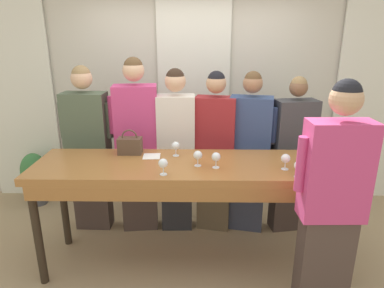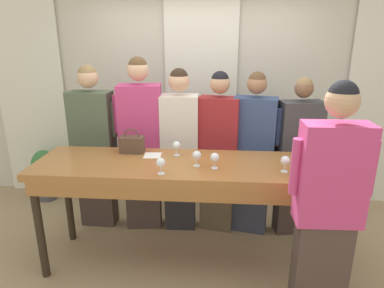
# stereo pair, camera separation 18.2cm
# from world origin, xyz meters

# --- Properties ---
(ground_plane) EXTENTS (18.00, 18.00, 0.00)m
(ground_plane) POSITION_xyz_m (0.00, 0.00, 0.00)
(ground_plane) COLOR tan
(wall_back) EXTENTS (12.00, 0.06, 2.80)m
(wall_back) POSITION_xyz_m (0.00, 1.52, 1.40)
(wall_back) COLOR beige
(wall_back) RESTS_ON ground_plane
(curtain_panel_left) EXTENTS (0.88, 0.03, 2.69)m
(curtain_panel_left) POSITION_xyz_m (-2.19, 1.45, 1.34)
(curtain_panel_left) COLOR white
(curtain_panel_left) RESTS_ON ground_plane
(curtain_panel_center) EXTENTS (0.88, 0.03, 2.69)m
(curtain_panel_center) POSITION_xyz_m (0.00, 1.45, 1.34)
(curtain_panel_center) COLOR white
(curtain_panel_center) RESTS_ON ground_plane
(curtain_panel_right) EXTENTS (0.88, 0.03, 2.69)m
(curtain_panel_right) POSITION_xyz_m (2.19, 1.45, 1.34)
(curtain_panel_right) COLOR white
(curtain_panel_right) RESTS_ON ground_plane
(tasting_bar) EXTENTS (2.74, 0.74, 1.02)m
(tasting_bar) POSITION_xyz_m (0.00, -0.02, 0.92)
(tasting_bar) COLOR #9E6633
(tasting_bar) RESTS_ON ground_plane
(wine_bottle) EXTENTS (0.08, 0.08, 0.31)m
(wine_bottle) POSITION_xyz_m (0.95, -0.06, 1.13)
(wine_bottle) COLOR black
(wine_bottle) RESTS_ON tasting_bar
(handbag) EXTENTS (0.22, 0.12, 0.23)m
(handbag) POSITION_xyz_m (-0.58, 0.24, 1.10)
(handbag) COLOR brown
(handbag) RESTS_ON tasting_bar
(wine_glass_front_left) EXTENTS (0.08, 0.08, 0.13)m
(wine_glass_front_left) POSITION_xyz_m (0.90, -0.19, 1.11)
(wine_glass_front_left) COLOR white
(wine_glass_front_left) RESTS_ON tasting_bar
(wine_glass_front_mid) EXTENTS (0.08, 0.08, 0.13)m
(wine_glass_front_mid) POSITION_xyz_m (-0.22, -0.26, 1.11)
(wine_glass_front_mid) COLOR white
(wine_glass_front_mid) RESTS_ON tasting_bar
(wine_glass_front_right) EXTENTS (0.08, 0.08, 0.13)m
(wine_glass_front_right) POSITION_xyz_m (1.29, 0.27, 1.11)
(wine_glass_front_right) COLOR white
(wine_glass_front_right) RESTS_ON tasting_bar
(wine_glass_center_left) EXTENTS (0.08, 0.08, 0.13)m
(wine_glass_center_left) POSITION_xyz_m (0.20, -0.10, 1.11)
(wine_glass_center_left) COLOR white
(wine_glass_center_left) RESTS_ON tasting_bar
(wine_glass_center_mid) EXTENTS (0.08, 0.08, 0.13)m
(wine_glass_center_mid) POSITION_xyz_m (0.84, -0.29, 1.11)
(wine_glass_center_mid) COLOR white
(wine_glass_center_mid) RESTS_ON tasting_bar
(wine_glass_center_right) EXTENTS (0.08, 0.08, 0.13)m
(wine_glass_center_right) POSITION_xyz_m (0.77, -0.13, 1.11)
(wine_glass_center_right) COLOR white
(wine_glass_center_right) RESTS_ON tasting_bar
(wine_glass_back_left) EXTENTS (0.08, 0.08, 0.13)m
(wine_glass_back_left) POSITION_xyz_m (0.05, -0.06, 1.11)
(wine_glass_back_left) COLOR white
(wine_glass_back_left) RESTS_ON tasting_bar
(wine_glass_back_mid) EXTENTS (0.08, 0.08, 0.13)m
(wine_glass_back_mid) POSITION_xyz_m (-0.15, 0.18, 1.11)
(wine_glass_back_mid) COLOR white
(wine_glass_back_mid) RESTS_ON tasting_bar
(napkin) EXTENTS (0.16, 0.16, 0.00)m
(napkin) POSITION_xyz_m (-0.37, 0.16, 1.02)
(napkin) COLOR white
(napkin) RESTS_ON tasting_bar
(guest_olive_jacket) EXTENTS (0.56, 0.25, 1.79)m
(guest_olive_jacket) POSITION_xyz_m (-1.11, 0.64, 0.92)
(guest_olive_jacket) COLOR #473833
(guest_olive_jacket) RESTS_ON ground_plane
(guest_pink_top) EXTENTS (0.56, 0.31, 1.87)m
(guest_pink_top) POSITION_xyz_m (-0.59, 0.64, 0.96)
(guest_pink_top) COLOR #473833
(guest_pink_top) RESTS_ON ground_plane
(guest_cream_sweater) EXTENTS (0.50, 0.25, 1.77)m
(guest_cream_sweater) POSITION_xyz_m (-0.17, 0.64, 0.92)
(guest_cream_sweater) COLOR #28282D
(guest_cream_sweater) RESTS_ON ground_plane
(guest_striped_shirt) EXTENTS (0.53, 0.29, 1.74)m
(guest_striped_shirt) POSITION_xyz_m (0.23, 0.64, 0.90)
(guest_striped_shirt) COLOR brown
(guest_striped_shirt) RESTS_ON ground_plane
(guest_navy_coat) EXTENTS (0.54, 0.32, 1.74)m
(guest_navy_coat) POSITION_xyz_m (0.59, 0.64, 0.89)
(guest_navy_coat) COLOR #383D51
(guest_navy_coat) RESTS_ON ground_plane
(guest_beige_cap) EXTENTS (0.54, 0.30, 1.69)m
(guest_beige_cap) POSITION_xyz_m (1.05, 0.64, 0.86)
(guest_beige_cap) COLOR #473833
(guest_beige_cap) RESTS_ON ground_plane
(host_pouring) EXTENTS (0.55, 0.22, 1.83)m
(host_pouring) POSITION_xyz_m (0.97, -0.65, 0.95)
(host_pouring) COLOR #473833
(host_pouring) RESTS_ON ground_plane
(potted_plant) EXTENTS (0.32, 0.32, 0.68)m
(potted_plant) POSITION_xyz_m (-2.00, 1.16, 0.38)
(potted_plant) COLOR #4C4C51
(potted_plant) RESTS_ON ground_plane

